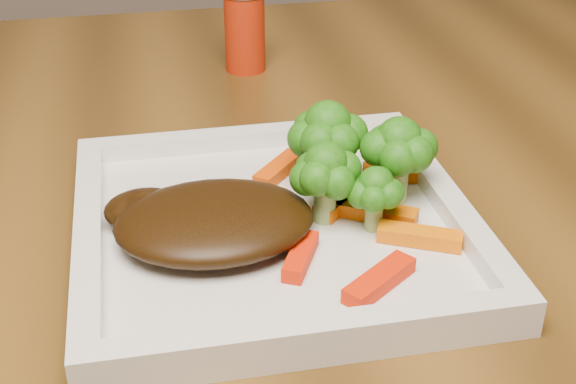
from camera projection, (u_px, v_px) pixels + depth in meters
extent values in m
cube|color=white|center=(274.00, 232.00, 0.56)|extent=(0.27, 0.27, 0.01)
ellipsoid|color=black|center=(214.00, 221.00, 0.53)|extent=(0.13, 0.11, 0.03)
cube|color=red|center=(379.00, 280.00, 0.49)|extent=(0.06, 0.05, 0.01)
cube|color=orange|center=(420.00, 236.00, 0.53)|extent=(0.06, 0.04, 0.01)
cube|color=red|center=(301.00, 256.00, 0.51)|extent=(0.03, 0.05, 0.01)
cube|color=#D75303|center=(397.00, 173.00, 0.61)|extent=(0.05, 0.03, 0.01)
cube|color=#DC4303|center=(278.00, 169.00, 0.62)|extent=(0.05, 0.05, 0.01)
cube|color=#D35A03|center=(376.00, 212.00, 0.56)|extent=(0.06, 0.04, 0.01)
cube|color=#EC5803|center=(344.00, 198.00, 0.58)|extent=(0.05, 0.05, 0.01)
cylinder|color=#BA240A|center=(245.00, 27.00, 0.82)|extent=(0.05, 0.05, 0.09)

